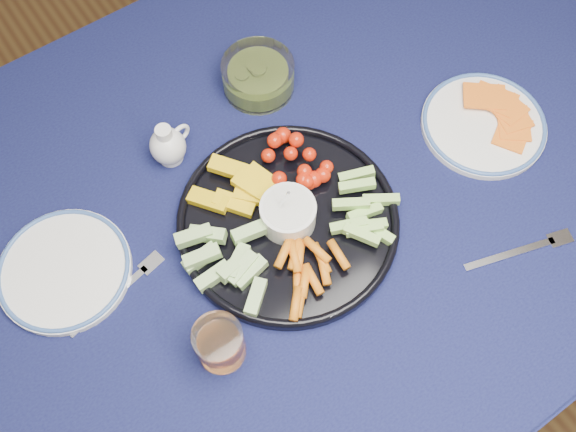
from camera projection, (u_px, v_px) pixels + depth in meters
dining_table at (312, 198)px, 1.20m from camera, size 1.67×1.07×0.75m
crudite_platter at (287, 220)px, 1.06m from camera, size 0.37×0.37×0.12m
creamer_pitcher at (168, 145)px, 1.10m from camera, size 0.08×0.06×0.09m
pickle_bowl at (258, 77)px, 1.18m from camera, size 0.13×0.13×0.06m
cheese_plate at (484, 123)px, 1.15m from camera, size 0.22×0.22×0.03m
juice_tumbler at (220, 344)px, 0.95m from camera, size 0.07×0.07×0.09m
fork_left at (125, 287)px, 1.03m from camera, size 0.19×0.06×0.00m
fork_right at (527, 249)px, 1.05m from camera, size 0.19×0.07×0.00m
side_plate_extra at (64, 270)px, 1.03m from camera, size 0.22×0.22×0.02m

